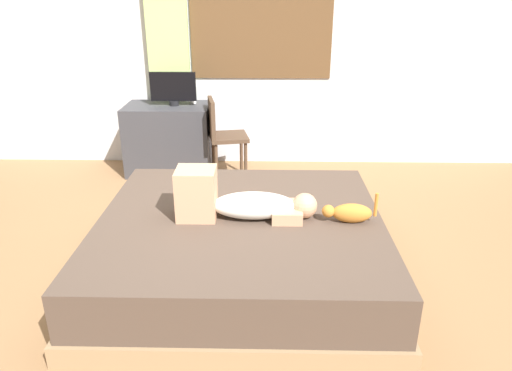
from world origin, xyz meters
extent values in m
plane|color=olive|center=(0.00, 0.00, 0.00)|extent=(16.00, 16.00, 0.00)
cube|color=silver|center=(0.00, 2.40, 1.45)|extent=(6.40, 0.12, 2.90)
cube|color=brown|center=(0.19, 2.33, 1.56)|extent=(1.51, 0.02, 1.18)
cube|color=white|center=(0.19, 2.33, 1.56)|extent=(1.43, 0.02, 1.10)
cube|color=#997A56|center=(0.08, -0.07, 0.07)|extent=(1.96, 1.89, 0.14)
cube|color=#4C3D33|center=(0.08, -0.07, 0.30)|extent=(1.90, 1.83, 0.31)
ellipsoid|color=silver|center=(0.17, -0.06, 0.54)|extent=(0.56, 0.26, 0.17)
sphere|color=tan|center=(0.51, -0.06, 0.54)|extent=(0.17, 0.17, 0.17)
cube|color=tan|center=(-0.21, -0.06, 0.62)|extent=(0.26, 0.24, 0.34)
cube|color=tan|center=(0.39, -0.06, 0.49)|extent=(0.20, 0.28, 0.08)
ellipsoid|color=#C67A2D|center=(0.82, -0.12, 0.52)|extent=(0.26, 0.12, 0.13)
sphere|color=#C67A2D|center=(0.66, -0.12, 0.53)|extent=(0.08, 0.08, 0.08)
cylinder|color=#C67A2D|center=(0.97, -0.13, 0.58)|extent=(0.02, 0.02, 0.16)
cube|color=#38383D|center=(-0.80, 2.00, 0.37)|extent=(0.90, 0.56, 0.74)
cylinder|color=black|center=(-0.72, 2.00, 0.77)|extent=(0.10, 0.10, 0.05)
cube|color=black|center=(-0.72, 2.00, 0.94)|extent=(0.48, 0.03, 0.30)
cylinder|color=white|center=(-0.54, 2.11, 0.78)|extent=(0.07, 0.07, 0.09)
cylinder|color=#4C3828|center=(-0.02, 1.97, 0.22)|extent=(0.04, 0.04, 0.44)
cylinder|color=#4C3828|center=(0.04, 1.67, 0.22)|extent=(0.04, 0.04, 0.44)
cylinder|color=#4C3828|center=(-0.32, 1.91, 0.22)|extent=(0.04, 0.04, 0.44)
cylinder|color=#4C3828|center=(-0.26, 1.61, 0.22)|extent=(0.04, 0.04, 0.44)
cube|color=#4C3828|center=(-0.14, 1.79, 0.46)|extent=(0.45, 0.45, 0.04)
cube|color=#4C3828|center=(-0.30, 1.75, 0.67)|extent=(0.11, 0.38, 0.38)
cube|color=#ADCC75|center=(-0.80, 2.28, 1.26)|extent=(0.44, 0.06, 2.52)
camera|label=1|loc=(0.25, -2.93, 1.87)|focal=33.22mm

